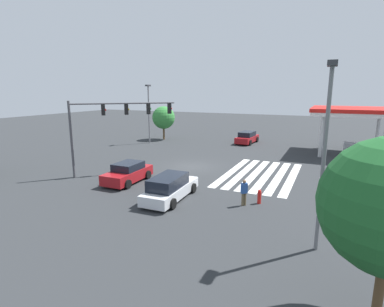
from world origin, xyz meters
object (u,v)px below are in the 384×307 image
car_0 (170,188)px  car_2 (247,138)px  street_light_pole_b (325,141)px  fire_hydrant (259,197)px  street_light_pole_a (149,108)px  traffic_signal_mast (114,118)px  tree_corner_a (164,118)px  pedestrian (244,191)px  car_3 (128,173)px

car_0 → car_2: (21.88, 0.94, -0.01)m
street_light_pole_b → fire_hydrant: (4.24, 3.35, -4.19)m
street_light_pole_a → fire_hydrant: bearing=-130.9°
traffic_signal_mast → tree_corner_a: (16.73, 5.38, -1.52)m
car_0 → fire_hydrant: (1.56, -5.18, -0.30)m
traffic_signal_mast → street_light_pole_b: size_ratio=0.77×
pedestrian → street_light_pole_a: 23.28m
car_2 → pedestrian: 21.69m
car_0 → pedestrian: (0.87, -4.43, 0.14)m
tree_corner_a → fire_hydrant: 25.44m
traffic_signal_mast → car_0: size_ratio=1.19×
car_0 → traffic_signal_mast: bearing=61.6°
car_3 → tree_corner_a: 19.88m
traffic_signal_mast → tree_corner_a: bearing=62.8°
car_3 → street_light_pole_b: (-4.49, -13.05, 3.94)m
car_0 → car_2: size_ratio=1.06×
pedestrian → car_0: bearing=57.8°
pedestrian → traffic_signal_mast: bearing=34.4°
car_0 → car_3: bearing=65.9°
street_light_pole_a → tree_corner_a: (3.36, -0.16, -1.44)m
street_light_pole_a → street_light_pole_b: (-19.35, -20.81, 0.18)m
tree_corner_a → fire_hydrant: size_ratio=5.28×
traffic_signal_mast → street_light_pole_b: (-5.98, -15.28, 0.11)m
car_0 → pedestrian: 4.52m
traffic_signal_mast → car_2: traffic_signal_mast is taller
car_2 → street_light_pole_b: (-24.56, -9.47, 3.90)m
traffic_signal_mast → fire_hydrant: traffic_signal_mast is taller
street_light_pole_a → fire_hydrant: size_ratio=8.51×
car_3 → street_light_pole_a: bearing=-153.8°
car_0 → street_light_pole_a: bearing=34.1°
street_light_pole_b → tree_corner_a: 30.74m
tree_corner_a → street_light_pole_a: bearing=177.3°
pedestrian → street_light_pole_b: size_ratio=0.20×
street_light_pole_a → car_2: bearing=-65.4°
street_light_pole_b → car_0: bearing=72.5°
traffic_signal_mast → car_2: bearing=27.6°
traffic_signal_mast → street_light_pole_b: 16.41m
car_2 → car_3: bearing=173.8°
pedestrian → street_light_pole_b: 6.59m
fire_hydrant → tree_corner_a: bearing=43.1°
traffic_signal_mast → pedestrian: (-2.44, -11.19, -3.65)m
car_0 → tree_corner_a: size_ratio=1.09×
car_0 → street_light_pole_a: (16.67, 12.28, 3.71)m
traffic_signal_mast → pedestrian: size_ratio=3.76×
car_0 → tree_corner_a: (20.03, 12.13, 2.27)m
car_2 → street_light_pole_b: size_ratio=0.61×
fire_hydrant → street_light_pole_b: bearing=-141.7°
traffic_signal_mast → fire_hydrant: bearing=-53.3°
car_0 → pedestrian: bearing=-81.3°
car_2 → traffic_signal_mast: bearing=166.6°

